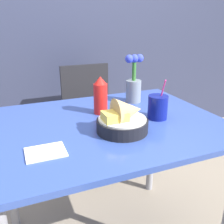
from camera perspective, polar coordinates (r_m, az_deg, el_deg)
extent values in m
cube|color=#2D334C|center=(2.34, -13.81, 21.92)|extent=(7.00, 0.06, 2.60)
cube|color=#334C9E|center=(1.18, -1.21, -2.78)|extent=(1.08, 0.83, 0.02)
cylinder|color=gray|center=(1.61, -22.66, -13.14)|extent=(0.05, 0.05, 0.74)
cylinder|color=gray|center=(1.82, 9.02, -7.49)|extent=(0.05, 0.05, 0.74)
cylinder|color=black|center=(1.91, -7.69, -11.35)|extent=(0.03, 0.03, 0.44)
cylinder|color=black|center=(2.01, 2.37, -9.38)|extent=(0.03, 0.03, 0.44)
cylinder|color=black|center=(2.22, -10.14, -6.72)|extent=(0.03, 0.03, 0.44)
cylinder|color=black|center=(2.31, -1.37, -5.26)|extent=(0.03, 0.03, 0.44)
cube|color=black|center=(2.00, -4.38, -2.30)|extent=(0.40, 0.40, 0.02)
cube|color=black|center=(2.10, -6.12, 5.07)|extent=(0.40, 0.03, 0.42)
cylinder|color=black|center=(1.06, 2.34, -3.11)|extent=(0.22, 0.22, 0.05)
cylinder|color=white|center=(1.05, 2.37, -1.58)|extent=(0.20, 0.20, 0.01)
cone|color=tan|center=(1.05, 3.75, 0.27)|extent=(0.12, 0.12, 0.12)
cube|color=#E5C14C|center=(1.02, 0.67, -1.17)|extent=(0.10, 0.08, 0.04)
cylinder|color=red|center=(1.25, -2.63, 3.04)|extent=(0.07, 0.07, 0.15)
cone|color=red|center=(1.23, -2.70, 7.28)|extent=(0.06, 0.06, 0.04)
cylinder|color=navy|center=(1.21, 10.40, 1.10)|extent=(0.09, 0.09, 0.11)
cylinder|color=black|center=(1.22, 10.37, 0.70)|extent=(0.09, 0.09, 0.09)
cylinder|color=#EA3884|center=(1.20, 11.13, 3.47)|extent=(0.01, 0.06, 0.17)
cylinder|color=gray|center=(1.44, 4.91, 4.77)|extent=(0.09, 0.09, 0.13)
cylinder|color=#33722D|center=(1.41, 5.06, 9.44)|extent=(0.02, 0.02, 0.11)
sphere|color=blue|center=(1.40, 5.14, 12.08)|extent=(0.05, 0.05, 0.05)
sphere|color=blue|center=(1.39, 3.96, 12.03)|extent=(0.05, 0.05, 0.05)
sphere|color=blue|center=(1.42, 6.31, 12.13)|extent=(0.05, 0.05, 0.05)
cube|color=white|center=(0.94, -14.95, -8.82)|extent=(0.14, 0.11, 0.01)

